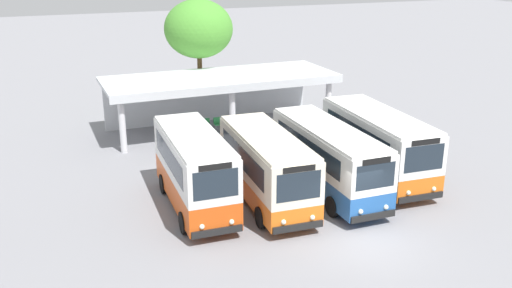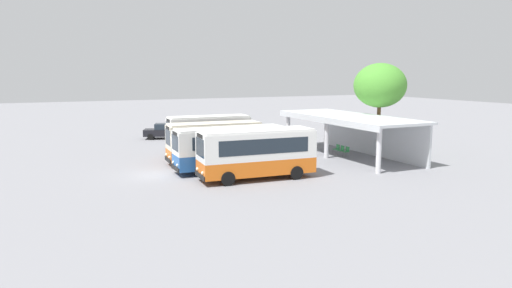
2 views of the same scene
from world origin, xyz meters
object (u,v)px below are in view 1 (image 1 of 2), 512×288
Objects in this scene: city_bus_nearest_orange at (194,168)px; waiting_chair_middle_seat at (228,122)px; city_bus_middle_cream at (328,156)px; waiting_chair_end_by_column at (207,124)px; waiting_chair_second_from_end at (217,123)px; city_bus_fourth_amber at (377,142)px; city_bus_second_in_row at (267,166)px.

waiting_chair_middle_seat is (5.12, 10.17, -1.34)m from city_bus_nearest_orange.
city_bus_middle_cream is 9.37× the size of waiting_chair_end_by_column.
waiting_chair_second_from_end is 1.00× the size of waiting_chair_middle_seat.
city_bus_fourth_amber is at bearing 11.14° from city_bus_middle_cream.
city_bus_fourth_amber is at bearing 6.16° from city_bus_second_in_row.
waiting_chair_second_from_end is (0.69, -0.02, 0.00)m from waiting_chair_end_by_column.
city_bus_nearest_orange is at bearing -113.60° from waiting_chair_second_from_end.
city_bus_middle_cream is at bearing -84.52° from waiting_chair_middle_seat.
waiting_chair_middle_seat is at bearing -0.07° from waiting_chair_end_by_column.
city_bus_middle_cream is 11.07m from waiting_chair_end_by_column.
city_bus_nearest_orange is 8.04× the size of waiting_chair_end_by_column.
waiting_chair_middle_seat is at bearing 79.27° from city_bus_second_in_row.
city_bus_fourth_amber is at bearing -64.65° from waiting_chair_second_from_end.
city_bus_second_in_row reaches higher than waiting_chair_second_from_end.
waiting_chair_end_by_column is (-2.40, 10.74, -1.21)m from city_bus_middle_cream.
city_bus_second_in_row reaches higher than waiting_chair_end_by_column.
city_bus_fourth_amber reaches higher than city_bus_middle_cream.
city_bus_second_in_row reaches higher than city_bus_middle_cream.
waiting_chair_second_from_end is at bearing -1.78° from waiting_chair_end_by_column.
waiting_chair_end_by_column is 1.00× the size of waiting_chair_second_from_end.
waiting_chair_end_by_column is at bearing 178.22° from waiting_chair_second_from_end.
waiting_chair_end_by_column is at bearing 102.61° from city_bus_middle_cream.
city_bus_fourth_amber is (6.15, 0.66, 0.06)m from city_bus_second_in_row.
city_bus_nearest_orange reaches higher than waiting_chair_end_by_column.
city_bus_middle_cream is 9.37× the size of waiting_chair_middle_seat.
city_bus_second_in_row is at bearing -93.56° from waiting_chair_end_by_column.
waiting_chair_middle_seat is (-4.11, 10.13, -1.29)m from city_bus_fourth_amber.
city_bus_fourth_amber is 11.27m from waiting_chair_second_from_end.
waiting_chair_middle_seat is (0.69, 0.02, 0.00)m from waiting_chair_second_from_end.
city_bus_second_in_row is 0.91× the size of city_bus_middle_cream.
waiting_chair_middle_seat is (-1.03, 10.74, -1.21)m from city_bus_middle_cream.
city_bus_fourth_amber reaches higher than waiting_chair_second_from_end.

